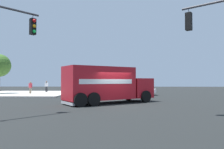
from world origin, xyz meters
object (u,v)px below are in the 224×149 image
at_px(delivery_truck, 107,85).
at_px(pedestrian_crossing, 30,87).
at_px(pedestrian_near_corner, 46,86).
at_px(pickup_white, 135,89).

relative_size(delivery_truck, pedestrian_crossing, 4.90).
height_order(delivery_truck, pedestrian_near_corner, delivery_truck).
bearing_deg(pedestrian_crossing, pedestrian_near_corner, 169.14).
bearing_deg(pickup_white, pedestrian_near_corner, -108.19).
relative_size(pedestrian_near_corner, pedestrian_crossing, 1.04).
distance_m(delivery_truck, pickup_white, 10.67).
xyz_separation_m(pickup_white, pedestrian_near_corner, (-4.27, -13.00, 0.34)).
xyz_separation_m(delivery_truck, pickup_white, (-10.17, 3.10, -0.80)).
height_order(pedestrian_near_corner, pedestrian_crossing, pedestrian_near_corner).
relative_size(delivery_truck, pedestrian_near_corner, 4.72).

